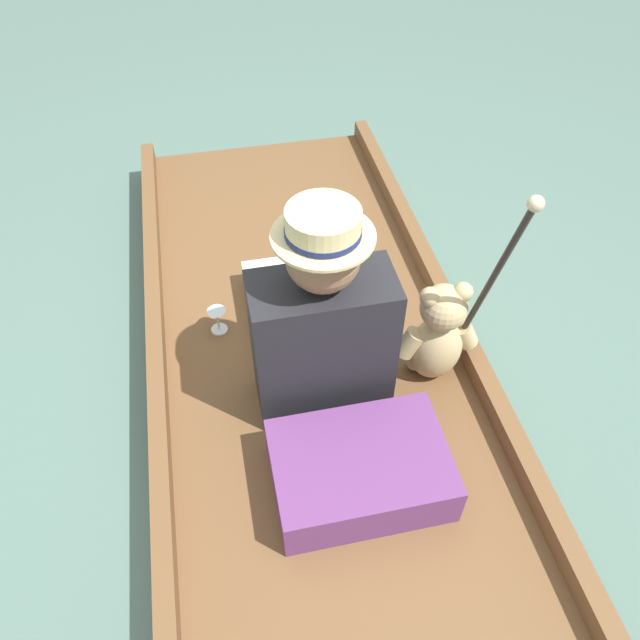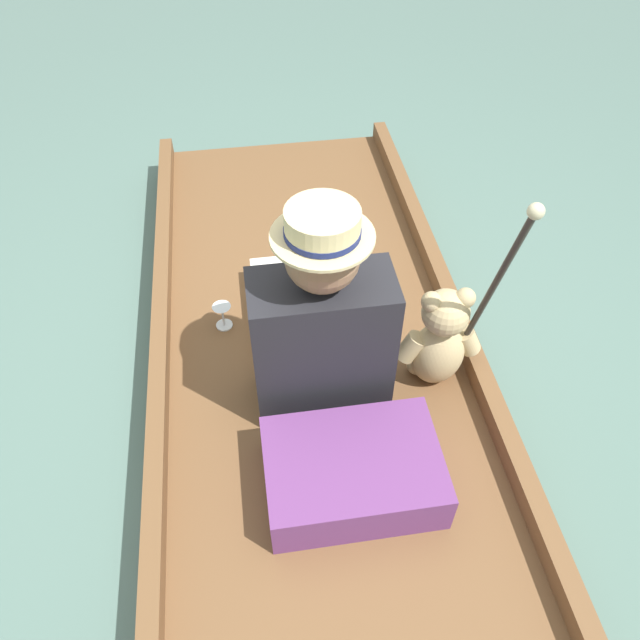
# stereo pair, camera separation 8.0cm
# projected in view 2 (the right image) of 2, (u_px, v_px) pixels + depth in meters

# --- Properties ---
(ground_plane) EXTENTS (16.00, 16.00, 0.00)m
(ground_plane) POSITION_uv_depth(u_px,v_px,m) (316.00, 382.00, 2.41)
(ground_plane) COLOR slate
(punt_boat) EXTENTS (1.19, 3.04, 0.21)m
(punt_boat) POSITION_uv_depth(u_px,v_px,m) (316.00, 370.00, 2.36)
(punt_boat) COLOR brown
(punt_boat) RESTS_ON ground_plane
(seat_cushion) EXTENTS (0.53, 0.37, 0.16)m
(seat_cushion) POSITION_uv_depth(u_px,v_px,m) (353.00, 472.00, 1.91)
(seat_cushion) COLOR #6B3875
(seat_cushion) RESTS_ON punt_boat
(seated_person) EXTENTS (0.45, 0.78, 0.80)m
(seated_person) POSITION_uv_depth(u_px,v_px,m) (317.00, 320.00, 2.07)
(seated_person) COLOR white
(seated_person) RESTS_ON punt_boat
(teddy_bear) EXTENTS (0.30, 0.18, 0.44)m
(teddy_bear) POSITION_uv_depth(u_px,v_px,m) (440.00, 340.00, 2.12)
(teddy_bear) COLOR tan
(teddy_bear) RESTS_ON punt_boat
(wine_glass) EXTENTS (0.07, 0.07, 0.11)m
(wine_glass) POSITION_uv_depth(u_px,v_px,m) (222.00, 312.00, 2.38)
(wine_glass) COLOR silver
(wine_glass) RESTS_ON punt_boat
(walking_cane) EXTENTS (0.04, 0.28, 0.90)m
(walking_cane) POSITION_uv_depth(u_px,v_px,m) (492.00, 289.00, 1.83)
(walking_cane) COLOR #2D2823
(walking_cane) RESTS_ON punt_boat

